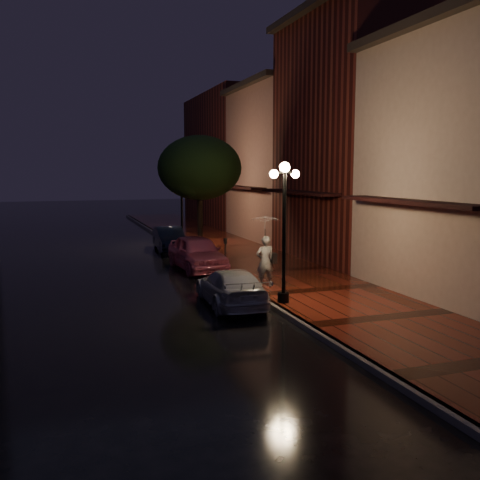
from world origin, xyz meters
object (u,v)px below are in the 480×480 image
object	(u,v)px
streetlamp_far	(182,200)
pink_car	(197,253)
streetlamp_near	(284,224)
silver_car	(231,287)
street_tree	(200,170)
woman_with_umbrella	(265,240)
parking_meter	(225,252)
navy_car	(170,239)

from	to	relation	value
streetlamp_far	pink_car	world-z (taller)	streetlamp_far
streetlamp_near	streetlamp_far	bearing A→B (deg)	90.00
pink_car	silver_car	bearing A→B (deg)	-97.77
streetlamp_far	street_tree	world-z (taller)	street_tree
pink_car	streetlamp_far	bearing A→B (deg)	79.36
pink_car	woman_with_umbrella	distance (m)	5.02
silver_car	streetlamp_far	bearing A→B (deg)	-93.52
pink_car	parking_meter	world-z (taller)	parking_meter
streetlamp_near	woman_with_umbrella	xyz separation A→B (m)	(0.28, 2.24, -0.78)
pink_car	woman_with_umbrella	size ratio (longest dim) A/B	1.72
streetlamp_near	parking_meter	size ratio (longest dim) A/B	3.15
streetlamp_near	woman_with_umbrella	bearing A→B (deg)	82.98
streetlamp_near	street_tree	world-z (taller)	street_tree
streetlamp_near	woman_with_umbrella	distance (m)	2.38
streetlamp_far	woman_with_umbrella	distance (m)	11.79
silver_car	street_tree	bearing A→B (deg)	-96.77
streetlamp_near	navy_car	xyz separation A→B (m)	(-0.95, 12.82, -1.97)
streetlamp_near	parking_meter	distance (m)	5.60
parking_meter	silver_car	bearing A→B (deg)	-125.26
parking_meter	woman_with_umbrella	bearing A→B (deg)	-101.22
navy_car	woman_with_umbrella	bearing A→B (deg)	-81.06
parking_meter	street_tree	bearing A→B (deg)	65.48
street_tree	streetlamp_far	bearing A→B (deg)	94.91
streetlamp_far	street_tree	distance (m)	3.44
silver_car	parking_meter	size ratio (longest dim) A/B	2.92
streetlamp_near	pink_car	xyz separation A→B (m)	(-0.95, 6.99, -1.86)
navy_car	parking_meter	bearing A→B (deg)	-81.93
silver_car	streetlamp_near	bearing A→B (deg)	157.35
silver_car	parking_meter	bearing A→B (deg)	-102.56
silver_car	parking_meter	xyz separation A→B (m)	(1.28, 4.65, 0.40)
streetlamp_far	pink_car	size ratio (longest dim) A/B	0.99
streetlamp_far	parking_meter	world-z (taller)	streetlamp_far
street_tree	pink_car	size ratio (longest dim) A/B	1.34
parking_meter	pink_car	bearing A→B (deg)	94.88
navy_car	parking_meter	size ratio (longest dim) A/B	2.81
pink_car	woman_with_umbrella	bearing A→B (deg)	-78.47
pink_car	parking_meter	bearing A→B (deg)	-68.18
streetlamp_near	streetlamp_far	world-z (taller)	same
street_tree	streetlamp_near	bearing A→B (deg)	-91.35
streetlamp_near	street_tree	distance (m)	11.12
streetlamp_far	woman_with_umbrella	xyz separation A→B (m)	(0.28, -11.76, -0.78)
streetlamp_far	parking_meter	size ratio (longest dim) A/B	3.15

